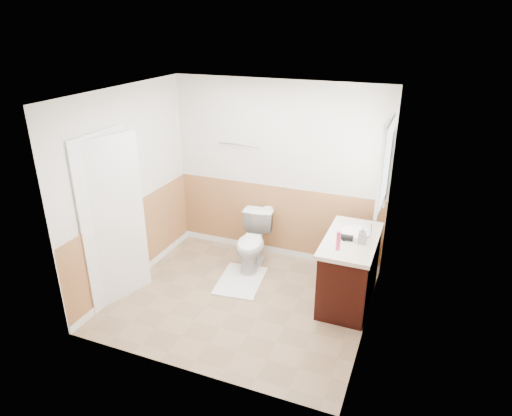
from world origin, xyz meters
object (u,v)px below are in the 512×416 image
at_px(soap_dispenser, 362,235).
at_px(vanity_cabinet, 349,272).
at_px(bath_mat, 240,281).
at_px(toilet, 253,242).
at_px(lotion_bottle, 338,241).

bearing_deg(soap_dispenser, vanity_cabinet, 146.47).
bearing_deg(soap_dispenser, bath_mat, -179.02).
bearing_deg(vanity_cabinet, bath_mat, -175.66).
bearing_deg(soap_dispenser, toilet, 164.89).
distance_m(bath_mat, vanity_cabinet, 1.44).
relative_size(bath_mat, vanity_cabinet, 0.73).
bearing_deg(bath_mat, soap_dispenser, 0.98).
bearing_deg(vanity_cabinet, toilet, 166.72).
relative_size(bath_mat, soap_dispenser, 3.96).
relative_size(toilet, vanity_cabinet, 0.69).
xyz_separation_m(lotion_bottle, soap_dispenser, (0.22, 0.26, -0.01)).
relative_size(toilet, soap_dispenser, 3.73).
height_order(bath_mat, soap_dispenser, soap_dispenser).
distance_m(vanity_cabinet, lotion_bottle, 0.66).
distance_m(vanity_cabinet, soap_dispenser, 0.57).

